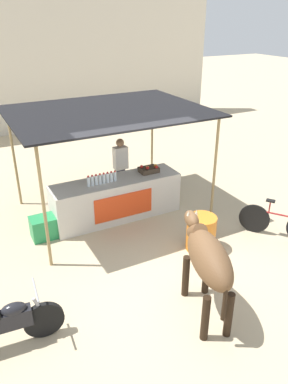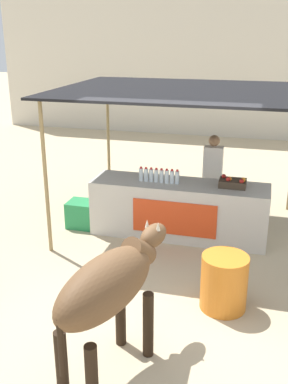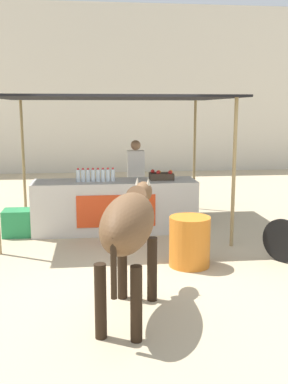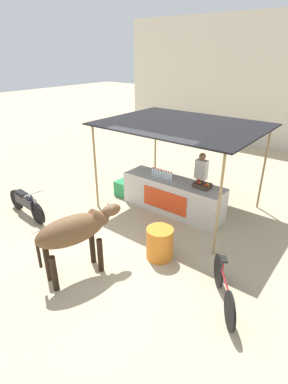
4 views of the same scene
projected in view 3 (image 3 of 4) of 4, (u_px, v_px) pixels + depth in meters
name	position (u px, v px, depth m)	size (l,w,h in m)	color
ground_plane	(123.00, 273.00, 6.29)	(60.00, 60.00, 0.00)	tan
building_wall_far	(103.00, 90.00, 15.91)	(16.00, 0.50, 5.82)	beige
stall_counter	(115.00, 206.00, 8.35)	(3.00, 0.82, 0.96)	beige
stall_awning	(113.00, 102.00, 8.30)	(4.20, 3.20, 2.49)	black
water_bottle_row	(96.00, 175.00, 8.16)	(0.70, 0.07, 0.25)	silver
fruit_crate	(161.00, 176.00, 8.40)	(0.44, 0.32, 0.18)	#3F3326
vendor_behind_counter	(136.00, 180.00, 9.07)	(0.34, 0.22, 1.65)	#383842
cooler_box	(20.00, 223.00, 8.11)	(0.60, 0.44, 0.48)	#268C4C
water_barrel	(190.00, 241.00, 6.53)	(0.60, 0.60, 0.73)	orange
cow	(130.00, 225.00, 4.84)	(0.90, 1.85, 1.44)	brown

